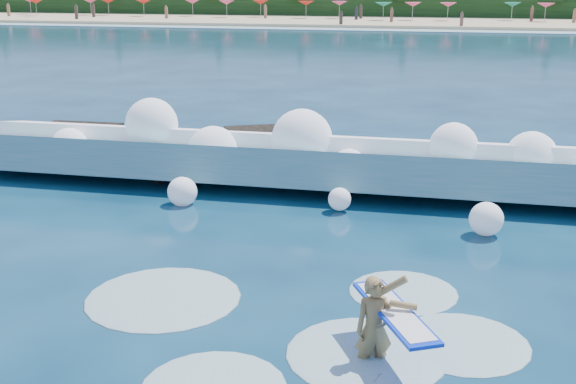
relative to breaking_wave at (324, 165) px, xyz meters
name	(u,v)px	position (x,y,z in m)	size (l,w,h in m)	color
ground	(188,277)	(-1.42, -6.68, -0.59)	(200.00, 200.00, 0.00)	#07283F
beach	(415,22)	(-1.42, 71.32, -0.39)	(140.00, 20.00, 0.40)	tan
wet_band	(409,30)	(-1.42, 60.32, -0.55)	(140.00, 5.00, 0.08)	silver
treeline	(420,0)	(-1.42, 81.32, 1.91)	(140.00, 4.00, 5.00)	black
breaking_wave	(324,165)	(0.00, 0.00, 0.00)	(19.55, 2.98, 1.68)	teal
rock_cluster	(157,152)	(-5.23, 1.05, -0.16)	(8.10, 3.35, 1.37)	black
surfer_with_board	(379,325)	(2.41, -8.99, 0.00)	(1.45, 2.79, 1.59)	olive
wave_spray	(322,148)	(-0.03, -0.07, 0.47)	(15.32, 4.54, 2.22)	white
surf_foam	(307,332)	(1.21, -8.35, -0.59)	(8.96, 5.80, 0.14)	silver
beach_umbrellas	(419,4)	(-1.23, 73.38, 1.66)	(112.10, 6.58, 0.50)	#D63E70
beachgoers	(353,15)	(-8.41, 67.37, 0.52)	(89.98, 13.78, 1.93)	#3F332D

